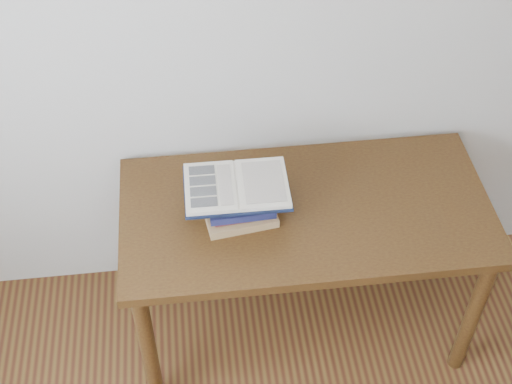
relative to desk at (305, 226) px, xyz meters
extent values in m
cube|color=#BAB6B0|center=(-0.07, 0.37, 0.68)|extent=(3.50, 0.04, 2.60)
cube|color=#473011|center=(0.00, 0.00, 0.08)|extent=(1.34, 0.67, 0.04)
cylinder|color=#473011|center=(-0.61, -0.28, -0.28)|extent=(0.06, 0.06, 0.68)
cylinder|color=#473011|center=(0.61, -0.28, -0.28)|extent=(0.06, 0.06, 0.68)
cylinder|color=#473011|center=(-0.61, 0.28, -0.28)|extent=(0.06, 0.06, 0.68)
cylinder|color=#473011|center=(0.61, 0.28, -0.28)|extent=(0.06, 0.06, 0.68)
cube|color=olive|center=(-0.24, -0.01, 0.12)|extent=(0.27, 0.21, 0.03)
cube|color=maroon|center=(-0.23, -0.01, 0.15)|extent=(0.23, 0.15, 0.03)
cube|color=#191746|center=(-0.24, -0.01, 0.17)|extent=(0.24, 0.19, 0.03)
cube|color=black|center=(-0.26, 0.00, 0.20)|extent=(0.24, 0.18, 0.03)
cube|color=black|center=(-0.25, 0.01, 0.22)|extent=(0.37, 0.26, 0.01)
cube|color=beige|center=(-0.34, 0.01, 0.23)|extent=(0.18, 0.24, 0.02)
cube|color=beige|center=(-0.16, 0.01, 0.23)|extent=(0.18, 0.24, 0.02)
cylinder|color=beige|center=(-0.25, 0.01, 0.23)|extent=(0.01, 0.24, 0.01)
cube|color=black|center=(-0.36, 0.09, 0.24)|extent=(0.09, 0.04, 0.00)
cube|color=black|center=(-0.37, 0.04, 0.24)|extent=(0.09, 0.04, 0.00)
cube|color=black|center=(-0.37, -0.02, 0.24)|extent=(0.09, 0.04, 0.00)
cube|color=black|center=(-0.37, -0.07, 0.24)|extent=(0.09, 0.04, 0.00)
cube|color=beige|center=(-0.29, 0.01, 0.24)|extent=(0.05, 0.20, 0.00)
cube|color=beige|center=(-0.16, 0.01, 0.24)|extent=(0.14, 0.20, 0.00)
camera|label=1|loc=(-0.38, -1.71, 1.98)|focal=50.00mm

